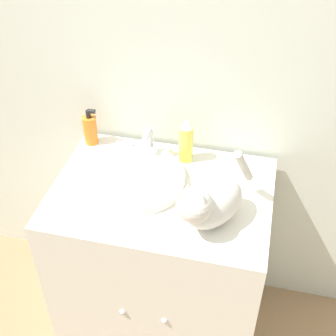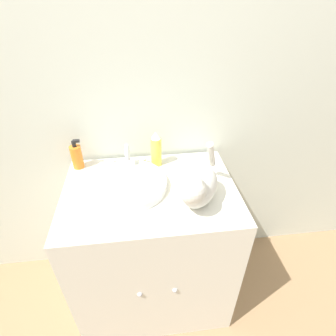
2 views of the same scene
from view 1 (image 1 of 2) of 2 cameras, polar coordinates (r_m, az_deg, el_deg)
name	(u,v)px [view 1 (image 1 of 2)]	position (r m, az deg, el deg)	size (l,w,h in m)	color
wall_back	(182,39)	(1.71, 1.78, 15.44)	(6.00, 0.05, 2.50)	silver
vanity_cabinet	(162,263)	(1.98, -0.71, -11.54)	(0.79, 0.58, 0.81)	silver
sink_basin	(137,179)	(1.71, -3.81, -1.33)	(0.35, 0.35, 0.04)	white
faucet	(150,143)	(1.82, -2.27, 3.11)	(0.19, 0.10, 0.12)	silver
cat	(210,203)	(1.51, 5.18, -4.22)	(0.25, 0.33, 0.23)	silver
soap_bottle	(90,129)	(1.90, -9.45, 4.70)	(0.06, 0.05, 0.16)	orange
spray_bottle	(186,141)	(1.77, 2.21, 3.36)	(0.05, 0.05, 0.19)	#EADB4C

